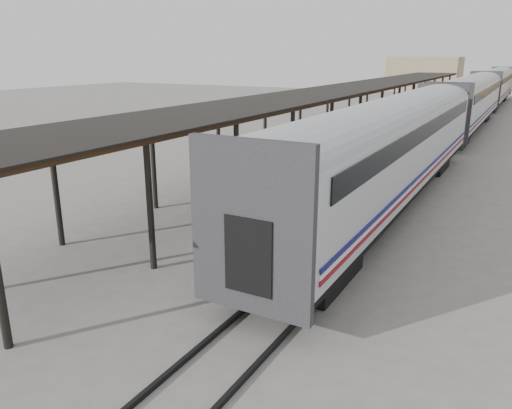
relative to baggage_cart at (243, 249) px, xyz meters
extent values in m
plane|color=slate|center=(-1.11, 0.70, -0.65)|extent=(160.00, 160.00, 0.00)
cube|color=silver|center=(2.09, 8.70, 1.95)|extent=(3.00, 24.00, 2.90)
cube|color=#28282B|center=(2.09, -3.20, 1.95)|extent=(3.04, 0.22, 3.50)
cube|color=black|center=(0.57, 8.70, 2.85)|extent=(0.04, 22.08, 0.65)
cube|color=black|center=(2.09, 8.70, 0.25)|extent=(2.55, 23.04, 0.50)
cube|color=silver|center=(2.09, 34.70, 1.95)|extent=(3.00, 24.00, 2.90)
cube|color=#28282B|center=(2.09, 22.80, 1.95)|extent=(3.04, 0.22, 3.50)
cube|color=black|center=(0.57, 34.70, 2.85)|extent=(0.04, 22.08, 0.65)
cube|color=black|center=(2.09, 34.70, 0.25)|extent=(2.55, 23.04, 0.50)
cube|color=silver|center=(2.09, 60.70, 1.95)|extent=(3.00, 24.00, 2.90)
cube|color=#28282B|center=(2.09, 48.80, 1.95)|extent=(3.04, 0.22, 3.50)
cube|color=black|center=(0.57, 60.70, 2.85)|extent=(0.04, 22.08, 0.65)
cube|color=black|center=(2.09, 60.70, 0.25)|extent=(2.55, 23.04, 0.50)
cube|color=black|center=(0.84, 0.20, 1.50)|extent=(0.50, 1.70, 2.00)
imported|color=silver|center=(0.84, 0.20, 1.36)|extent=(0.72, 0.89, 1.72)
cube|color=olive|center=(0.44, 0.05, 0.75)|extent=(0.57, 0.25, 0.42)
cube|color=#422B19|center=(-4.51, 24.70, 3.35)|extent=(4.60, 64.00, 0.18)
cube|color=black|center=(-4.51, 24.70, 3.47)|extent=(4.90, 64.30, 0.06)
cylinder|color=black|center=(-6.56, 24.70, 1.35)|extent=(0.20, 0.20, 4.00)
cylinder|color=black|center=(-6.56, 55.70, 1.35)|extent=(0.20, 0.20, 4.00)
cylinder|color=black|center=(-2.46, 24.70, 1.35)|extent=(0.20, 0.20, 4.00)
cylinder|color=black|center=(-2.46, 55.70, 1.35)|extent=(0.20, 0.20, 4.00)
cube|color=black|center=(1.37, 34.70, -0.59)|extent=(0.10, 150.00, 0.12)
cube|color=black|center=(2.81, 34.70, -0.59)|extent=(0.10, 150.00, 0.12)
cube|color=tan|center=(-11.11, 82.70, 2.35)|extent=(12.00, 8.00, 6.00)
cube|color=brown|center=(0.00, 0.00, 0.15)|extent=(1.42, 2.48, 0.12)
cube|color=black|center=(0.00, 0.00, -0.20)|extent=(1.31, 2.38, 0.06)
cylinder|color=black|center=(-0.57, -0.91, -0.45)|extent=(0.11, 0.40, 0.40)
cylinder|color=black|center=(0.43, -0.98, -0.45)|extent=(0.11, 0.40, 0.40)
cylinder|color=black|center=(-0.43, 0.98, -0.45)|extent=(0.11, 0.40, 0.40)
cylinder|color=black|center=(0.57, 0.91, -0.45)|extent=(0.11, 0.40, 0.40)
cube|color=#313133|center=(-0.23, 0.54, 0.33)|extent=(0.74, 0.56, 0.23)
cube|color=olive|center=(0.34, 0.66, 0.32)|extent=(0.67, 0.51, 0.22)
cube|color=black|center=(-0.32, 0.12, 0.33)|extent=(0.65, 0.49, 0.24)
cube|color=brown|center=(0.29, 0.05, 0.29)|extent=(0.48, 0.36, 0.17)
cube|color=#45301B|center=(-0.15, 0.53, 0.53)|extent=(0.66, 0.55, 0.21)
cube|color=olive|center=(-0.26, 0.15, 0.56)|extent=(0.64, 0.53, 0.22)
cube|color=#313133|center=(-0.14, 0.48, 0.70)|extent=(0.43, 0.32, 0.14)
cube|color=maroon|center=(-4.42, 18.38, -0.15)|extent=(0.86, 1.39, 0.82)
cube|color=maroon|center=(-4.44, 18.74, 0.40)|extent=(0.79, 0.57, 0.32)
cylinder|color=black|center=(-4.77, 17.86, -0.48)|extent=(0.12, 0.33, 0.33)
cylinder|color=black|center=(-4.04, 17.89, -0.48)|extent=(0.12, 0.33, 0.33)
cylinder|color=black|center=(-4.80, 18.87, -0.48)|extent=(0.12, 0.33, 0.33)
cylinder|color=black|center=(-4.08, 18.89, -0.48)|extent=(0.12, 0.33, 0.33)
imported|color=navy|center=(0.09, -0.65, 1.02)|extent=(0.57, 0.69, 1.61)
imported|color=black|center=(-3.17, 11.27, 0.31)|extent=(1.22, 0.86, 1.93)
camera|label=1|loc=(7.22, -12.21, 5.69)|focal=35.00mm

